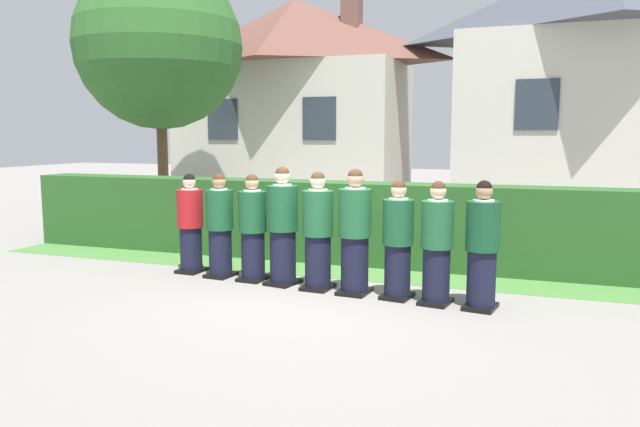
% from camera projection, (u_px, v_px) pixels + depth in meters
% --- Properties ---
extents(ground_plane, '(60.00, 60.00, 0.00)m').
position_uv_depth(ground_plane, '(320.00, 288.00, 8.45)').
color(ground_plane, gray).
extents(student_in_red_blazer, '(0.40, 0.46, 1.53)m').
position_uv_depth(student_in_red_blazer, '(190.00, 226.00, 9.38)').
color(student_in_red_blazer, black).
rests_on(student_in_red_blazer, ground).
extents(student_front_row_1, '(0.40, 0.48, 1.56)m').
position_uv_depth(student_front_row_1, '(220.00, 228.00, 9.08)').
color(student_front_row_1, black).
rests_on(student_front_row_1, ground).
extents(student_front_row_2, '(0.41, 0.47, 1.56)m').
position_uv_depth(student_front_row_2, '(253.00, 230.00, 8.85)').
color(student_front_row_2, black).
rests_on(student_front_row_2, ground).
extents(student_front_row_3, '(0.47, 0.55, 1.68)m').
position_uv_depth(student_front_row_3, '(283.00, 229.00, 8.61)').
color(student_front_row_3, black).
rests_on(student_front_row_3, ground).
extents(student_front_row_4, '(0.42, 0.53, 1.63)m').
position_uv_depth(student_front_row_4, '(318.00, 234.00, 8.34)').
color(student_front_row_4, black).
rests_on(student_front_row_4, ground).
extents(student_front_row_5, '(0.44, 0.51, 1.68)m').
position_uv_depth(student_front_row_5, '(355.00, 235.00, 8.10)').
color(student_front_row_5, black).
rests_on(student_front_row_5, ground).
extents(student_front_row_6, '(0.42, 0.52, 1.54)m').
position_uv_depth(student_front_row_6, '(398.00, 243.00, 7.87)').
color(student_front_row_6, black).
rests_on(student_front_row_6, ground).
extents(student_front_row_7, '(0.42, 0.52, 1.55)m').
position_uv_depth(student_front_row_7, '(437.00, 246.00, 7.61)').
color(student_front_row_7, black).
rests_on(student_front_row_7, ground).
extents(student_front_row_8, '(0.43, 0.50, 1.58)m').
position_uv_depth(student_front_row_8, '(482.00, 248.00, 7.38)').
color(student_front_row_8, black).
rests_on(student_front_row_8, ground).
extents(hedge, '(12.59, 0.70, 1.34)m').
position_uv_depth(hedge, '(357.00, 223.00, 10.08)').
color(hedge, '#285623').
rests_on(hedge, ground).
extents(school_building_main, '(6.57, 3.73, 5.94)m').
position_uv_depth(school_building_main, '(295.00, 102.00, 17.64)').
color(school_building_main, beige).
rests_on(school_building_main, ground).
extents(school_building_annex, '(7.02, 4.62, 6.45)m').
position_uv_depth(school_building_annex, '(604.00, 85.00, 14.64)').
color(school_building_annex, beige).
rests_on(school_building_annex, ground).
extents(oak_tree_left, '(3.77, 3.77, 6.00)m').
position_uv_depth(oak_tree_left, '(159.00, 46.00, 13.77)').
color(oak_tree_left, brown).
rests_on(oak_tree_left, ground).
extents(lawn_strip, '(12.59, 0.90, 0.01)m').
position_uv_depth(lawn_strip, '(343.00, 272.00, 9.42)').
color(lawn_strip, '#477A38').
rests_on(lawn_strip, ground).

